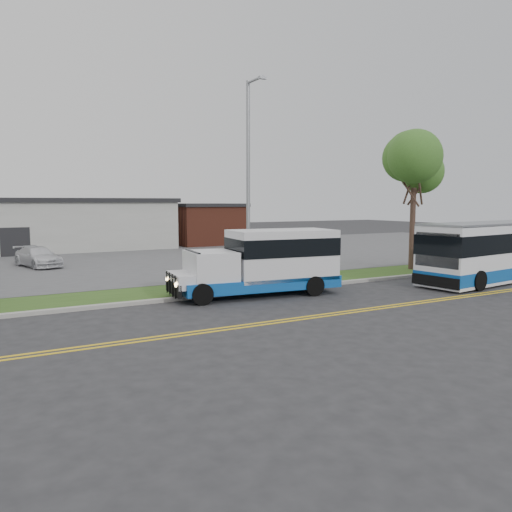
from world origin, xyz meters
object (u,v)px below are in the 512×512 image
parked_car_b (38,257)px  transit_bus (499,251)px  tree_east (414,164)px  streetlight_near (249,176)px  shuttle_bus (267,260)px

parked_car_b → transit_bus: bearing=-56.0°
tree_east → parked_car_b: tree_east is taller
transit_bus → streetlight_near: bearing=153.0°
streetlight_near → tree_east: bearing=1.4°
streetlight_near → transit_bus: streetlight_near is taller
transit_bus → shuttle_bus: bearing=162.8°
streetlight_near → shuttle_bus: (-0.29, -2.20, -3.73)m
shuttle_bus → streetlight_near: bearing=88.3°
streetlight_near → parked_car_b: streetlight_near is taller
shuttle_bus → transit_bus: size_ratio=0.68×
streetlight_near → shuttle_bus: size_ratio=1.26×
transit_bus → tree_east: bearing=97.7°
streetlight_near → parked_car_b: 15.25m
parked_car_b → shuttle_bus: bearing=-77.9°
streetlight_near → transit_bus: size_ratio=0.86×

